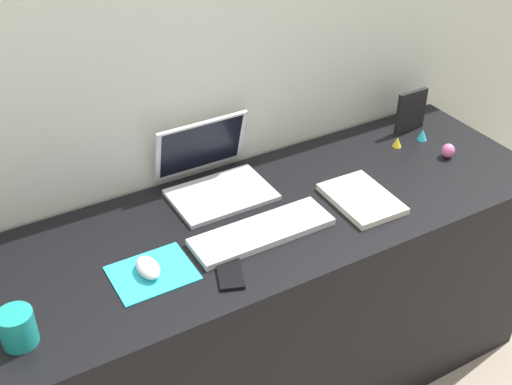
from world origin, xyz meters
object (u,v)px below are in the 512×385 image
at_px(picture_frame, 411,111).
at_px(cell_phone, 230,273).
at_px(keyboard, 262,232).
at_px(toy_figurine_pink, 448,151).
at_px(toy_figurine_cyan, 422,135).
at_px(toy_figurine_yellow, 397,142).
at_px(coffee_mug, 18,328).
at_px(mouse, 148,268).
at_px(notebook_pad, 362,199).
at_px(laptop, 212,173).

bearing_deg(picture_frame, cell_phone, -158.37).
bearing_deg(keyboard, toy_figurine_pink, 4.09).
bearing_deg(cell_phone, toy_figurine_cyan, 37.94).
height_order(toy_figurine_yellow, toy_figurine_cyan, toy_figurine_cyan).
bearing_deg(toy_figurine_cyan, coffee_mug, -170.03).
bearing_deg(toy_figurine_cyan, toy_figurine_pink, -92.61).
relative_size(keyboard, toy_figurine_yellow, 11.55).
xyz_separation_m(toy_figurine_pink, toy_figurine_cyan, (0.01, 0.13, -0.00)).
distance_m(mouse, picture_frame, 1.13).
xyz_separation_m(notebook_pad, toy_figurine_cyan, (0.41, 0.20, 0.01)).
distance_m(mouse, coffee_mug, 0.35).
bearing_deg(toy_figurine_pink, coffee_mug, -175.18).
relative_size(coffee_mug, toy_figurine_yellow, 2.52).
distance_m(cell_phone, notebook_pad, 0.50).
distance_m(laptop, notebook_pad, 0.46).
distance_m(laptop, toy_figurine_pink, 0.79).
distance_m(coffee_mug, toy_figurine_yellow, 1.35).
bearing_deg(mouse, toy_figurine_pink, 2.56).
height_order(coffee_mug, toy_figurine_pink, coffee_mug).
xyz_separation_m(cell_phone, coffee_mug, (-0.52, 0.03, 0.04)).
height_order(keyboard, notebook_pad, same).
distance_m(toy_figurine_yellow, toy_figurine_cyan, 0.11).
bearing_deg(notebook_pad, laptop, 141.93).
bearing_deg(keyboard, mouse, 179.16).
height_order(cell_phone, notebook_pad, notebook_pad).
height_order(notebook_pad, picture_frame, picture_frame).
bearing_deg(toy_figurine_cyan, mouse, -170.63).
bearing_deg(toy_figurine_cyan, cell_phone, -162.55).
xyz_separation_m(coffee_mug, toy_figurine_pink, (1.43, 0.12, -0.02)).
bearing_deg(coffee_mug, toy_figurine_yellow, 11.01).
height_order(laptop, keyboard, laptop).
xyz_separation_m(notebook_pad, toy_figurine_pink, (0.41, 0.06, 0.01)).
bearing_deg(keyboard, laptop, 92.58).
bearing_deg(laptop, mouse, -139.65).
height_order(mouse, picture_frame, picture_frame).
height_order(laptop, cell_phone, laptop).
bearing_deg(notebook_pad, toy_figurine_pink, 10.49).
height_order(laptop, toy_figurine_yellow, laptop).
bearing_deg(mouse, cell_phone, -30.19).
relative_size(keyboard, notebook_pad, 1.71).
relative_size(laptop, picture_frame, 2.00).
bearing_deg(notebook_pad, coffee_mug, -175.27).
relative_size(mouse, toy_figurine_cyan, 2.48).
bearing_deg(notebook_pad, toy_figurine_cyan, 26.93).
bearing_deg(keyboard, toy_figurine_cyan, 13.81).
bearing_deg(toy_figurine_pink, cell_phone, -170.31).
bearing_deg(coffee_mug, notebook_pad, 3.18).
bearing_deg(picture_frame, notebook_pad, -146.90).
bearing_deg(toy_figurine_yellow, notebook_pad, -146.55).
distance_m(laptop, cell_phone, 0.41).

